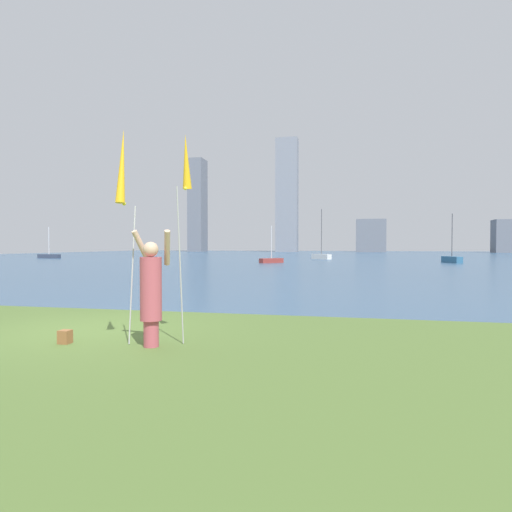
{
  "coord_description": "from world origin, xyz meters",
  "views": [
    {
      "loc": [
        5.26,
        -8.02,
        1.73
      ],
      "look_at": [
        1.94,
        7.1,
        1.34
      ],
      "focal_mm": 31.07,
      "sensor_mm": 36.0,
      "label": 1
    }
  ],
  "objects": [
    {
      "name": "sailboat_0",
      "position": [
        14.57,
        37.57,
        0.36
      ],
      "size": [
        1.53,
        2.66,
        4.75
      ],
      "color": "#2D6084",
      "rests_on": "ground"
    },
    {
      "name": "skyline_tower_1",
      "position": [
        -10.65,
        100.05,
        13.91
      ],
      "size": [
        5.3,
        3.29,
        27.82
      ],
      "color": "gray",
      "rests_on": "ground"
    },
    {
      "name": "sailboat_5",
      "position": [
        -2.38,
        33.69,
        0.26
      ],
      "size": [
        2.18,
        2.23,
        3.56
      ],
      "color": "maroon",
      "rests_on": "ground"
    },
    {
      "name": "skyline_tower_3",
      "position": [
        37.77,
        99.91,
        3.67
      ],
      "size": [
        3.77,
        4.37,
        7.34
      ],
      "color": "slate",
      "rests_on": "ground"
    },
    {
      "name": "person",
      "position": [
        1.93,
        -1.11,
        0.97
      ],
      "size": [
        0.73,
        0.54,
        1.98
      ],
      "rotation": [
        0.0,
        0.0,
        -0.23
      ],
      "color": "#B24C59",
      "rests_on": "ground"
    },
    {
      "name": "kite_flag_right",
      "position": [
        2.37,
        -0.64,
        3.08
      ],
      "size": [
        0.16,
        0.57,
        3.67
      ],
      "color": "#B2B2B7",
      "rests_on": "ground"
    },
    {
      "name": "sailboat_4",
      "position": [
        -33.05,
        41.94,
        0.32
      ],
      "size": [
        3.22,
        0.81,
        4.03
      ],
      "color": "#333D51",
      "rests_on": "ground"
    },
    {
      "name": "kite_flag_left",
      "position": [
        1.48,
        -1.24,
        2.96
      ],
      "size": [
        0.16,
        0.62,
        3.67
      ],
      "color": "#B2B2B7",
      "rests_on": "ground"
    },
    {
      "name": "skyline_tower_2",
      "position": [
        9.46,
        102.08,
        3.95
      ],
      "size": [
        6.94,
        4.11,
        7.89
      ],
      "color": "slate",
      "rests_on": "ground"
    },
    {
      "name": "skyline_tower_0",
      "position": [
        -34.51,
        101.91,
        12.02
      ],
      "size": [
        3.77,
        5.3,
        24.04
      ],
      "color": "slate",
      "rests_on": "ground"
    },
    {
      "name": "sailboat_3",
      "position": [
        1.53,
        45.99,
        0.39
      ],
      "size": [
        2.51,
        2.32,
        6.06
      ],
      "color": "silver",
      "rests_on": "ground"
    },
    {
      "name": "bag",
      "position": [
        0.35,
        -1.22,
        0.12
      ],
      "size": [
        0.19,
        0.18,
        0.23
      ],
      "color": "brown",
      "rests_on": "ground"
    },
    {
      "name": "ground",
      "position": [
        0.0,
        50.95,
        -0.06
      ],
      "size": [
        120.0,
        138.0,
        0.12
      ],
      "color": "#4C662D"
    }
  ]
}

